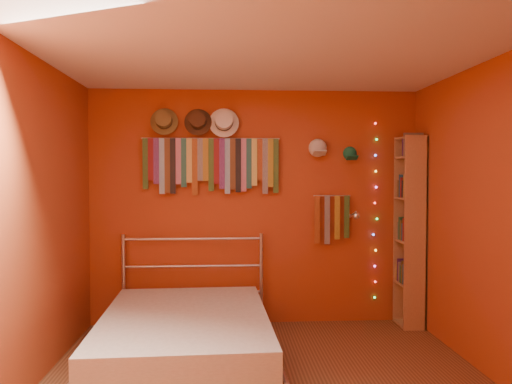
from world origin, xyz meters
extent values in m
cube|color=#AA331B|center=(0.00, 1.75, 1.25)|extent=(3.50, 0.02, 2.50)
cube|color=#AA331B|center=(1.75, 0.00, 1.25)|extent=(0.02, 3.50, 2.50)
cube|color=#AA331B|center=(-1.75, 0.00, 1.25)|extent=(0.02, 3.50, 2.50)
cube|color=white|center=(0.00, 0.00, 2.50)|extent=(3.50, 3.50, 0.02)
cylinder|color=#BCBCC1|center=(-0.47, 1.70, 1.98)|extent=(1.45, 0.01, 0.01)
cube|color=#23481C|center=(-1.15, 1.69, 1.71)|extent=(0.06, 0.01, 0.53)
cube|color=maroon|center=(-1.10, 1.68, 1.76)|extent=(0.06, 0.01, 0.44)
cube|color=#3E1B6C|center=(-1.04, 1.68, 1.74)|extent=(0.06, 0.01, 0.48)
cube|color=#79B0D8|center=(-0.98, 1.69, 1.69)|extent=(0.06, 0.01, 0.58)
cube|color=#52361B|center=(-0.92, 1.68, 1.69)|extent=(0.06, 0.01, 0.57)
cube|color=black|center=(-0.87, 1.68, 1.69)|extent=(0.06, 0.01, 0.58)
cube|color=#BF5F92|center=(-0.81, 1.69, 1.74)|extent=(0.06, 0.01, 0.48)
cube|color=#18554A|center=(-0.75, 1.68, 1.72)|extent=(0.06, 0.01, 0.51)
cube|color=tan|center=(-0.70, 1.68, 1.75)|extent=(0.06, 0.01, 0.46)
cube|color=brown|center=(-0.64, 1.69, 1.68)|extent=(0.06, 0.01, 0.60)
cube|color=navy|center=(-0.58, 1.68, 1.76)|extent=(0.06, 0.01, 0.44)
cube|color=#976B1B|center=(-0.52, 1.68, 1.76)|extent=(0.06, 0.01, 0.45)
cube|color=#2C5321|center=(-0.47, 1.69, 1.70)|extent=(0.06, 0.01, 0.55)
cube|color=#620E10|center=(-0.41, 1.68, 1.74)|extent=(0.06, 0.01, 0.48)
cube|color=#4A1B6D|center=(-0.35, 1.68, 1.71)|extent=(0.06, 0.01, 0.53)
cube|color=#6D9EC3|center=(-0.30, 1.69, 1.69)|extent=(0.06, 0.01, 0.58)
cube|color=#50321A|center=(-0.24, 1.68, 1.71)|extent=(0.06, 0.01, 0.54)
cube|color=black|center=(-0.18, 1.68, 1.70)|extent=(0.06, 0.01, 0.57)
cube|color=#AC5683|center=(-0.12, 1.69, 1.70)|extent=(0.06, 0.01, 0.56)
cube|color=#174A51|center=(-0.07, 1.68, 1.72)|extent=(0.06, 0.01, 0.53)
cube|color=#C9C750|center=(-0.01, 1.68, 1.73)|extent=(0.06, 0.01, 0.50)
cube|color=maroon|center=(0.05, 1.69, 1.76)|extent=(0.06, 0.01, 0.44)
cube|color=navy|center=(0.10, 1.68, 1.69)|extent=(0.06, 0.01, 0.58)
cube|color=olive|center=(0.16, 1.68, 1.72)|extent=(0.06, 0.01, 0.51)
cube|color=#315321|center=(0.22, 1.69, 1.69)|extent=(0.06, 0.01, 0.58)
cylinder|color=#BCBCC1|center=(0.82, 1.70, 1.37)|extent=(0.40, 0.01, 0.01)
cube|color=maroon|center=(0.66, 1.69, 1.12)|extent=(0.06, 0.01, 0.51)
cube|color=navy|center=(0.77, 1.68, 1.11)|extent=(0.06, 0.01, 0.52)
cube|color=olive|center=(0.88, 1.68, 1.14)|extent=(0.06, 0.01, 0.47)
cube|color=#295321|center=(0.98, 1.69, 1.14)|extent=(0.06, 0.01, 0.46)
cylinder|color=brown|center=(-0.95, 1.69, 2.15)|extent=(0.29, 0.07, 0.28)
cylinder|color=brown|center=(-0.95, 1.64, 2.16)|extent=(0.17, 0.14, 0.19)
cylinder|color=#332314|center=(-0.95, 1.67, 2.16)|extent=(0.17, 0.06, 0.18)
cylinder|color=#422917|center=(-0.60, 1.69, 2.15)|extent=(0.29, 0.07, 0.28)
cylinder|color=#422917|center=(-0.60, 1.64, 2.16)|extent=(0.17, 0.14, 0.19)
cylinder|color=black|center=(-0.60, 1.67, 2.15)|extent=(0.17, 0.06, 0.17)
cylinder|color=white|center=(-0.33, 1.69, 2.14)|extent=(0.31, 0.08, 0.31)
cylinder|color=white|center=(-0.33, 1.64, 2.16)|extent=(0.18, 0.16, 0.21)
cylinder|color=black|center=(-0.33, 1.66, 2.15)|extent=(0.19, 0.06, 0.19)
ellipsoid|color=silver|center=(0.67, 1.70, 1.88)|extent=(0.19, 0.14, 0.19)
cube|color=silver|center=(0.67, 1.59, 1.83)|extent=(0.14, 0.10, 0.06)
ellipsoid|color=#186C4A|center=(1.02, 1.70, 1.83)|extent=(0.16, 0.12, 0.16)
cube|color=#186C4A|center=(1.02, 1.60, 1.78)|extent=(0.12, 0.09, 0.05)
sphere|color=#FF3333|center=(1.29, 1.71, 2.15)|extent=(0.02, 0.02, 0.02)
sphere|color=#33FF4C|center=(1.31, 1.71, 1.98)|extent=(0.02, 0.02, 0.02)
sphere|color=#4C66FF|center=(1.30, 1.71, 1.81)|extent=(0.02, 0.02, 0.02)
sphere|color=yellow|center=(1.30, 1.71, 1.64)|extent=(0.02, 0.02, 0.02)
sphere|color=#FF4CCC|center=(1.31, 1.71, 1.46)|extent=(0.02, 0.02, 0.02)
sphere|color=#FF3333|center=(1.30, 1.71, 1.29)|extent=(0.02, 0.02, 0.02)
sphere|color=#33FF4C|center=(1.32, 1.71, 1.12)|extent=(0.02, 0.02, 0.02)
sphere|color=#4C66FF|center=(1.28, 1.71, 0.95)|extent=(0.02, 0.02, 0.02)
sphere|color=yellow|center=(1.31, 1.71, 0.78)|extent=(0.02, 0.02, 0.02)
sphere|color=#FF4CCC|center=(1.30, 1.71, 0.61)|extent=(0.02, 0.02, 0.02)
sphere|color=#FF3333|center=(1.31, 1.71, 0.43)|extent=(0.02, 0.02, 0.02)
sphere|color=#33FF4C|center=(1.30, 1.71, 0.26)|extent=(0.02, 0.02, 0.02)
cylinder|color=#BCBCC1|center=(1.03, 1.73, 1.15)|extent=(0.04, 0.03, 0.04)
cylinder|color=#BCBCC1|center=(1.03, 1.61, 1.18)|extent=(0.01, 0.26, 0.08)
sphere|color=white|center=(1.03, 1.47, 1.17)|extent=(0.07, 0.07, 0.07)
cube|color=#9A6945|center=(1.62, 1.37, 1.00)|extent=(0.24, 0.02, 2.00)
cube|color=#9A6945|center=(1.62, 1.69, 1.00)|extent=(0.24, 0.02, 2.00)
cube|color=#9A6945|center=(1.74, 1.53, 1.00)|extent=(0.02, 0.34, 2.00)
cube|color=#9A6945|center=(1.62, 1.53, 0.02)|extent=(0.24, 0.32, 0.02)
cube|color=#9A6945|center=(1.62, 1.53, 0.45)|extent=(0.24, 0.32, 0.02)
cube|color=#9A6945|center=(1.62, 1.53, 0.90)|extent=(0.24, 0.32, 0.02)
cube|color=#9A6945|center=(1.62, 1.53, 1.35)|extent=(0.24, 0.32, 0.02)
cube|color=#9A6945|center=(1.62, 1.53, 1.78)|extent=(0.24, 0.32, 0.02)
cube|color=#9A6945|center=(1.62, 1.53, 1.98)|extent=(0.24, 0.32, 0.02)
cylinder|color=#BCBCC1|center=(-1.38, 1.65, 0.49)|extent=(0.04, 0.04, 0.98)
cylinder|color=#BCBCC1|center=(0.06, 1.65, 0.49)|extent=(0.04, 0.04, 0.98)
cylinder|color=#BCBCC1|center=(-0.66, 1.65, 0.36)|extent=(1.44, 0.02, 0.02)
cylinder|color=#BCBCC1|center=(-0.66, 1.65, 0.64)|extent=(1.44, 0.02, 0.02)
cylinder|color=#BCBCC1|center=(-0.66, 1.65, 0.93)|extent=(1.44, 0.02, 0.02)
cube|color=#B7B3A5|center=(-0.66, 0.62, 0.23)|extent=(1.44, 2.00, 0.39)
cylinder|color=#BCBCC1|center=(-1.38, 0.62, 0.21)|extent=(0.10, 1.95, 0.03)
cylinder|color=#BCBCC1|center=(0.06, 0.62, 0.21)|extent=(0.10, 1.95, 0.03)
camera|label=1|loc=(-0.31, -3.58, 1.60)|focal=35.00mm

